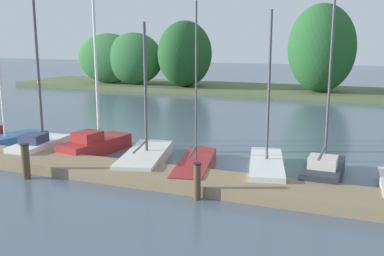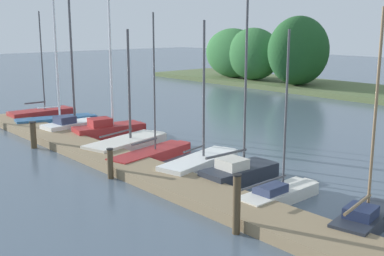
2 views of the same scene
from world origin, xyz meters
name	(u,v)px [view 1 (image 1 of 2)]	position (x,y,z in m)	size (l,w,h in m)	color
dock_pier	(209,183)	(0.00, 10.63, 0.17)	(27.06, 1.80, 0.35)	#847051
far_shore	(354,61)	(3.30, 35.93, 2.87)	(55.41, 9.04, 7.30)	#56663D
sailboat_1	(3,139)	(-10.04, 12.41, 0.37)	(1.96, 4.41, 7.48)	#285684
sailboat_2	(41,143)	(-7.76, 12.12, 0.46)	(1.37, 3.19, 7.20)	white
sailboat_3	(97,143)	(-5.75, 13.08, 0.43)	(1.66, 3.65, 6.86)	maroon
sailboat_4	(146,156)	(-3.15, 12.44, 0.28)	(2.31, 4.43, 5.19)	silver
sailboat_5	(195,164)	(-1.09, 12.27, 0.24)	(1.87, 4.36, 5.85)	maroon
sailboat_6	(266,166)	(1.35, 12.73, 0.31)	(1.91, 4.11, 5.53)	white
sailboat_7	(324,168)	(3.24, 12.85, 0.40)	(1.23, 3.20, 7.63)	#232833
mooring_piling_1	(26,161)	(-6.02, 9.31, 0.60)	(0.30, 0.30, 1.19)	#4C3D28
mooring_piling_2	(197,181)	(0.00, 9.57, 0.56)	(0.24, 0.24, 1.10)	#4C3D28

